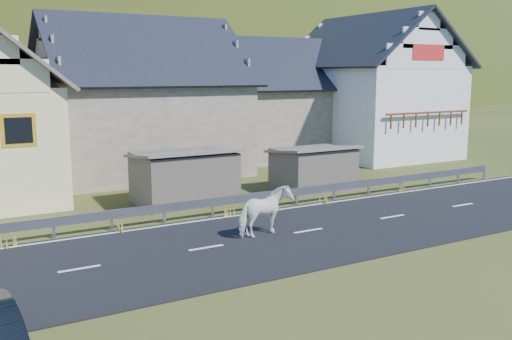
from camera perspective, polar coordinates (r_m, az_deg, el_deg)
ground at (r=20.48m, az=5.24°, el=-6.18°), size 160.00×160.00×0.00m
road at (r=20.47m, az=5.25°, el=-6.12°), size 60.00×7.00×0.04m
lane_markings at (r=20.47m, az=5.25°, el=-6.05°), size 60.00×6.60×0.01m
guardrail at (r=23.35m, az=0.05°, el=-2.73°), size 28.10×0.09×0.75m
shed_left at (r=24.85m, az=-7.22°, el=-0.78°), size 4.30×3.30×2.40m
shed_right at (r=27.58m, az=5.74°, el=0.07°), size 3.80×2.90×2.20m
house_stone_a at (r=32.77m, az=-11.56°, el=7.83°), size 10.80×9.80×8.90m
house_stone_b at (r=38.88m, az=1.72°, el=7.69°), size 9.80×8.80×8.10m
house_white at (r=40.02m, az=11.45°, el=8.75°), size 8.80×10.80×9.70m
horse at (r=19.64m, az=0.90°, el=-4.17°), size 1.31×2.14×1.68m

